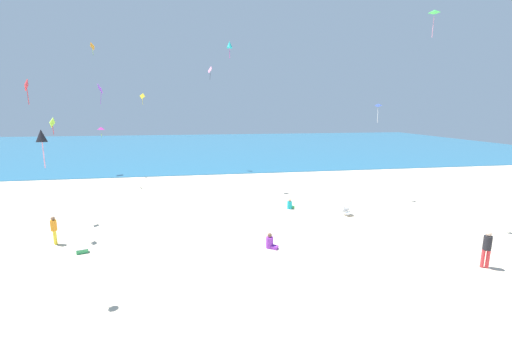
% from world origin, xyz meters
% --- Properties ---
extents(ground_plane, '(120.00, 120.00, 0.00)m').
position_xyz_m(ground_plane, '(0.00, 10.00, 0.00)').
color(ground_plane, beige).
extents(ocean_water, '(120.00, 60.00, 0.05)m').
position_xyz_m(ocean_water, '(0.00, 55.95, 0.03)').
color(ocean_water, '#236084').
rests_on(ocean_water, ground_plane).
extents(beach_chair_near_camera, '(0.73, 0.74, 0.64)m').
position_xyz_m(beach_chair_near_camera, '(6.90, 10.61, 0.30)').
color(beach_chair_near_camera, white).
rests_on(beach_chair_near_camera, ground_plane).
extents(cooler_box, '(0.60, 0.43, 0.26)m').
position_xyz_m(cooler_box, '(-8.73, 7.28, 0.13)').
color(cooler_box, '#339956').
rests_on(cooler_box, ground_plane).
extents(person_0, '(0.66, 0.59, 0.74)m').
position_xyz_m(person_0, '(3.44, 12.67, 0.27)').
color(person_0, '#19ADB2').
rests_on(person_0, ground_plane).
extents(person_1, '(0.71, 0.66, 0.80)m').
position_xyz_m(person_1, '(0.66, 6.33, 0.30)').
color(person_1, purple).
rests_on(person_1, ground_plane).
extents(person_2, '(0.43, 0.43, 1.54)m').
position_xyz_m(person_2, '(-10.51, 8.64, 0.89)').
color(person_2, yellow).
rests_on(person_2, ground_plane).
extents(person_3, '(0.46, 0.46, 1.73)m').
position_xyz_m(person_3, '(9.80, 2.72, 1.00)').
color(person_3, red).
rests_on(person_3, ground_plane).
extents(kite_yellow, '(0.58, 0.27, 1.15)m').
position_xyz_m(kite_yellow, '(-8.55, 25.46, 8.38)').
color(kite_yellow, yellow).
extents(kite_orange, '(0.59, 0.61, 1.25)m').
position_xyz_m(kite_orange, '(-13.64, 28.11, 13.49)').
color(kite_orange, orange).
extents(kite_blue, '(0.49, 0.43, 1.50)m').
position_xyz_m(kite_blue, '(10.81, 14.42, 7.38)').
color(kite_blue, blue).
extents(kite_pink, '(0.42, 0.82, 1.56)m').
position_xyz_m(kite_pink, '(-1.64, 29.45, 11.54)').
color(kite_pink, pink).
extents(kite_red, '(0.18, 0.61, 1.31)m').
position_xyz_m(kite_red, '(-11.62, 10.07, 8.26)').
color(kite_red, red).
extents(kite_black, '(0.40, 0.42, 1.37)m').
position_xyz_m(kite_black, '(-8.15, 3.38, 6.13)').
color(kite_black, black).
extents(kite_teal, '(0.54, 0.58, 1.42)m').
position_xyz_m(kite_teal, '(-0.22, 19.17, 12.41)').
color(kite_teal, '#1EADAD').
extents(kite_magenta, '(0.87, 0.98, 1.17)m').
position_xyz_m(kite_magenta, '(-13.49, 28.02, 5.11)').
color(kite_magenta, '#DB3DA8').
extents(kite_purple, '(0.47, 0.80, 1.77)m').
position_xyz_m(kite_purple, '(-11.66, 22.60, 8.88)').
color(kite_purple, purple).
extents(kite_green, '(0.57, 0.53, 1.50)m').
position_xyz_m(kite_green, '(10.31, 8.38, 12.39)').
color(kite_green, green).
extents(kite_lime, '(0.18, 0.61, 1.02)m').
position_xyz_m(kite_lime, '(-11.62, 12.45, 6.25)').
color(kite_lime, '#99DB33').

